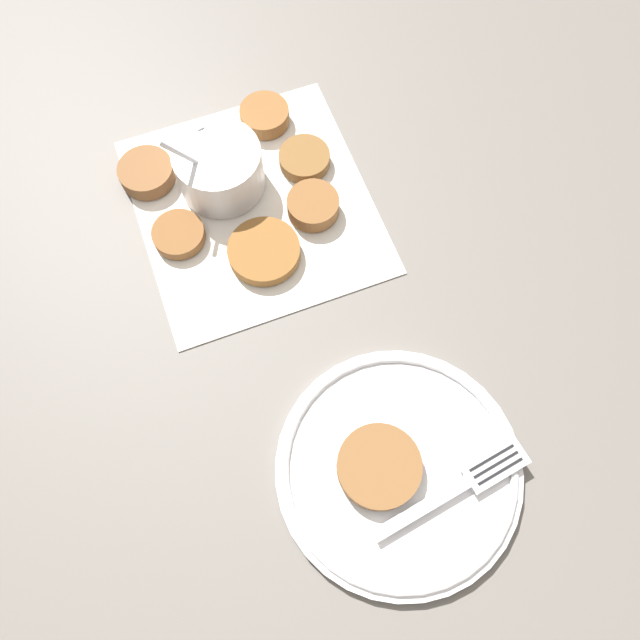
{
  "coord_description": "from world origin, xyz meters",
  "views": [
    {
      "loc": [
        -0.39,
        0.14,
        0.62
      ],
      "look_at": [
        -0.19,
        0.02,
        0.02
      ],
      "focal_mm": 35.0,
      "sensor_mm": 36.0,
      "label": 1
    }
  ],
  "objects_px": {
    "sauce_bowl": "(220,170)",
    "fork": "(467,482)",
    "fritter_on_plate": "(379,466)",
    "serving_plate": "(399,468)"
  },
  "relations": [
    {
      "from": "sauce_bowl",
      "to": "serving_plate",
      "type": "height_order",
      "value": "sauce_bowl"
    },
    {
      "from": "sauce_bowl",
      "to": "fritter_on_plate",
      "type": "bearing_deg",
      "value": 176.87
    },
    {
      "from": "serving_plate",
      "to": "fork",
      "type": "relative_size",
      "value": 1.44
    },
    {
      "from": "serving_plate",
      "to": "fork",
      "type": "bearing_deg",
      "value": -133.03
    },
    {
      "from": "sauce_bowl",
      "to": "fork",
      "type": "bearing_deg",
      "value": -174.06
    },
    {
      "from": "fritter_on_plate",
      "to": "fork",
      "type": "bearing_deg",
      "value": -129.84
    },
    {
      "from": "fork",
      "to": "fritter_on_plate",
      "type": "bearing_deg",
      "value": 50.16
    },
    {
      "from": "fork",
      "to": "sauce_bowl",
      "type": "bearing_deg",
      "value": 5.94
    },
    {
      "from": "fritter_on_plate",
      "to": "fork",
      "type": "relative_size",
      "value": 0.49
    },
    {
      "from": "sauce_bowl",
      "to": "fork",
      "type": "height_order",
      "value": "sauce_bowl"
    }
  ]
}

